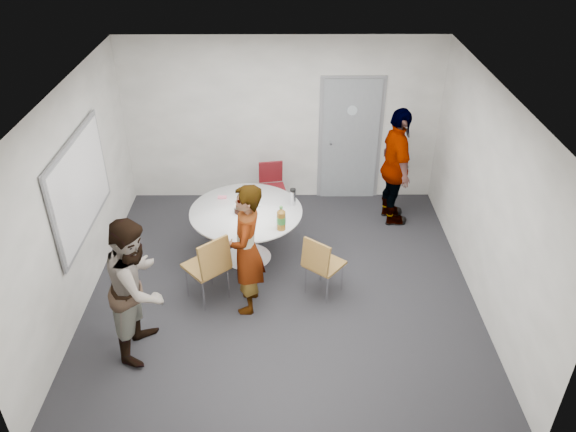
{
  "coord_description": "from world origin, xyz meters",
  "views": [
    {
      "loc": [
        0.05,
        -5.84,
        4.78
      ],
      "look_at": [
        0.08,
        0.25,
        0.98
      ],
      "focal_mm": 35.0,
      "sensor_mm": 36.0,
      "label": 1
    }
  ],
  "objects_px": {
    "chair_near_left": "(210,263)",
    "person_main": "(247,250)",
    "whiteboard": "(81,186)",
    "person_left": "(138,287)",
    "chair_far": "(272,183)",
    "table": "(249,218)",
    "person_right": "(396,167)",
    "chair_near_right": "(321,262)",
    "door": "(350,140)"
  },
  "relations": [
    {
      "from": "person_main",
      "to": "person_left",
      "type": "relative_size",
      "value": 1.0
    },
    {
      "from": "door",
      "to": "person_right",
      "type": "xyz_separation_m",
      "value": [
        0.62,
        -0.79,
        -0.09
      ]
    },
    {
      "from": "whiteboard",
      "to": "chair_near_left",
      "type": "bearing_deg",
      "value": -15.97
    },
    {
      "from": "chair_far",
      "to": "person_main",
      "type": "relative_size",
      "value": 0.48
    },
    {
      "from": "whiteboard",
      "to": "chair_near_right",
      "type": "relative_size",
      "value": 2.15
    },
    {
      "from": "chair_near_left",
      "to": "person_right",
      "type": "height_order",
      "value": "person_right"
    },
    {
      "from": "table",
      "to": "person_left",
      "type": "xyz_separation_m",
      "value": [
        -1.12,
        -1.69,
        0.17
      ]
    },
    {
      "from": "whiteboard",
      "to": "person_main",
      "type": "xyz_separation_m",
      "value": [
        2.05,
        -0.54,
        -0.58
      ]
    },
    {
      "from": "chair_far",
      "to": "person_left",
      "type": "distance_m",
      "value": 3.36
    },
    {
      "from": "whiteboard",
      "to": "person_left",
      "type": "relative_size",
      "value": 1.1
    },
    {
      "from": "whiteboard",
      "to": "chair_far",
      "type": "bearing_deg",
      "value": 38.24
    },
    {
      "from": "person_right",
      "to": "table",
      "type": "bearing_deg",
      "value": 109.65
    },
    {
      "from": "chair_far",
      "to": "person_main",
      "type": "bearing_deg",
      "value": 74.32
    },
    {
      "from": "door",
      "to": "table",
      "type": "distance_m",
      "value": 2.41
    },
    {
      "from": "whiteboard",
      "to": "person_right",
      "type": "distance_m",
      "value": 4.47
    },
    {
      "from": "table",
      "to": "chair_far",
      "type": "bearing_deg",
      "value": 77.85
    },
    {
      "from": "chair_near_left",
      "to": "person_right",
      "type": "xyz_separation_m",
      "value": [
        2.61,
        1.94,
        0.33
      ]
    },
    {
      "from": "table",
      "to": "person_right",
      "type": "bearing_deg",
      "value": 25.37
    },
    {
      "from": "chair_far",
      "to": "person_left",
      "type": "xyz_separation_m",
      "value": [
        -1.41,
        -3.03,
        0.36
      ]
    },
    {
      "from": "chair_near_left",
      "to": "person_left",
      "type": "distance_m",
      "value": 1.07
    },
    {
      "from": "chair_near_left",
      "to": "person_main",
      "type": "xyz_separation_m",
      "value": [
        0.47,
        -0.09,
        0.26
      ]
    },
    {
      "from": "door",
      "to": "person_right",
      "type": "relative_size",
      "value": 1.14
    },
    {
      "from": "person_main",
      "to": "whiteboard",
      "type": "bearing_deg",
      "value": -100.28
    },
    {
      "from": "chair_near_right",
      "to": "person_right",
      "type": "bearing_deg",
      "value": 95.25
    },
    {
      "from": "door",
      "to": "chair_near_right",
      "type": "height_order",
      "value": "door"
    },
    {
      "from": "chair_near_left",
      "to": "chair_far",
      "type": "bearing_deg",
      "value": 30.4
    },
    {
      "from": "door",
      "to": "person_main",
      "type": "relative_size",
      "value": 1.22
    },
    {
      "from": "chair_near_left",
      "to": "person_right",
      "type": "relative_size",
      "value": 0.53
    },
    {
      "from": "chair_near_right",
      "to": "person_right",
      "type": "relative_size",
      "value": 0.47
    },
    {
      "from": "table",
      "to": "chair_near_left",
      "type": "bearing_deg",
      "value": -115.39
    },
    {
      "from": "whiteboard",
      "to": "person_main",
      "type": "height_order",
      "value": "whiteboard"
    },
    {
      "from": "door",
      "to": "chair_far",
      "type": "distance_m",
      "value": 1.45
    },
    {
      "from": "chair_near_left",
      "to": "person_left",
      "type": "xyz_separation_m",
      "value": [
        -0.69,
        -0.77,
        0.26
      ]
    },
    {
      "from": "table",
      "to": "chair_near_right",
      "type": "xyz_separation_m",
      "value": [
        0.95,
        -0.8,
        -0.16
      ]
    },
    {
      "from": "table",
      "to": "chair_near_left",
      "type": "relative_size",
      "value": 1.57
    },
    {
      "from": "chair_near_left",
      "to": "person_main",
      "type": "height_order",
      "value": "person_main"
    },
    {
      "from": "chair_near_right",
      "to": "chair_far",
      "type": "distance_m",
      "value": 2.25
    },
    {
      "from": "chair_near_left",
      "to": "person_main",
      "type": "distance_m",
      "value": 0.55
    },
    {
      "from": "person_main",
      "to": "table",
      "type": "bearing_deg",
      "value": -173.32
    },
    {
      "from": "chair_far",
      "to": "chair_near_left",
      "type": "bearing_deg",
      "value": 62.67
    },
    {
      "from": "whiteboard",
      "to": "chair_far",
      "type": "height_order",
      "value": "whiteboard"
    },
    {
      "from": "chair_near_left",
      "to": "table",
      "type": "bearing_deg",
      "value": 22.76
    },
    {
      "from": "person_left",
      "to": "chair_near_left",
      "type": "bearing_deg",
      "value": -34.88
    },
    {
      "from": "table",
      "to": "person_left",
      "type": "relative_size",
      "value": 0.89
    },
    {
      "from": "person_main",
      "to": "door",
      "type": "bearing_deg",
      "value": 156.23
    },
    {
      "from": "table",
      "to": "person_left",
      "type": "distance_m",
      "value": 2.03
    },
    {
      "from": "door",
      "to": "chair_far",
      "type": "relative_size",
      "value": 2.54
    },
    {
      "from": "door",
      "to": "table",
      "type": "xyz_separation_m",
      "value": [
        -1.55,
        -1.82,
        -0.33
      ]
    },
    {
      "from": "door",
      "to": "chair_near_right",
      "type": "relative_size",
      "value": 2.4
    },
    {
      "from": "door",
      "to": "table",
      "type": "bearing_deg",
      "value": -130.5
    }
  ]
}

